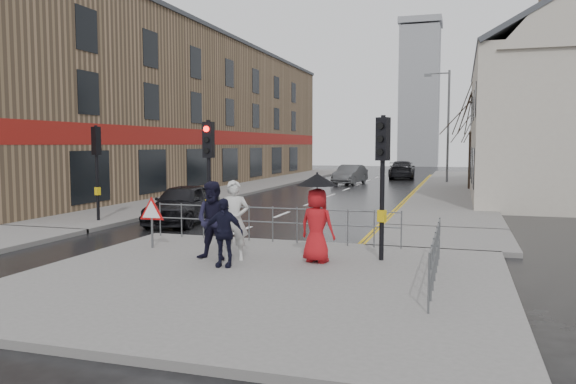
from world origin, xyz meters
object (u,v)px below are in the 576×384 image
Objects in this scene: pedestrian_d at (224,232)px; car_parked at (183,204)px; pedestrian_b at (214,221)px; pedestrian_a at (234,220)px; pedestrian_with_umbrella at (317,214)px; car_mid at (350,175)px.

car_parked is (-4.55, 6.75, -0.19)m from pedestrian_d.
car_parked is at bearing 121.50° from pedestrian_b.
pedestrian_b is at bearing 122.42° from pedestrian_d.
car_parked is (-4.50, 6.00, -0.36)m from pedestrian_a.
pedestrian_b is at bearing -169.37° from pedestrian_with_umbrella.
pedestrian_a reaches higher than pedestrian_d.
pedestrian_a is at bearing -170.42° from pedestrian_with_umbrella.
pedestrian_b is 0.44× the size of car_parked.
pedestrian_a is at bearing 13.01° from pedestrian_b.
pedestrian_with_umbrella is (2.38, 0.45, 0.19)m from pedestrian_b.
pedestrian_a reaches higher than car_parked.
car_parked reaches higher than car_mid.
pedestrian_d is 28.48m from car_mid.
pedestrian_a is 0.76m from pedestrian_d.
pedestrian_with_umbrella is 0.49× the size of car_parked.
pedestrian_with_umbrella reaches higher than pedestrian_b.
car_parked is 1.00× the size of car_mid.
pedestrian_with_umbrella reaches higher than car_mid.
pedestrian_d is 0.36× the size of car_parked.
pedestrian_with_umbrella reaches higher than car_parked.
pedestrian_a is 7.51m from car_parked.
pedestrian_a reaches higher than car_mid.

